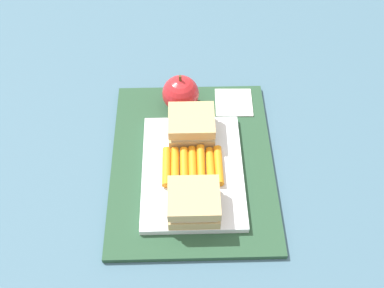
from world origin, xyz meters
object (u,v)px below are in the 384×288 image
Objects in this scene: carrot_sticks_bundle at (193,166)px; apple at (181,94)px; sandwich_half_left at (194,202)px; sandwich_half_right at (191,125)px; paper_napkin at (234,102)px; food_tray at (193,171)px.

carrot_sticks_bundle is 0.16m from apple.
sandwich_half_right is at bearing 0.00° from sandwich_half_left.
sandwich_half_right is at bearing 134.66° from paper_napkin.
sandwich_half_left is 0.79× the size of carrot_sticks_bundle.
carrot_sticks_bundle is (-0.08, -0.00, -0.02)m from sandwich_half_right.
apple reaches higher than sandwich_half_right.
apple is at bearing 6.91° from carrot_sticks_bundle.
sandwich_half_left is 1.00× the size of sandwich_half_right.
apple is (0.15, 0.02, 0.02)m from carrot_sticks_bundle.
sandwich_half_left is at bearing 179.81° from carrot_sticks_bundle.
sandwich_half_right is 1.14× the size of paper_napkin.
carrot_sticks_bundle is (0.00, -0.00, 0.01)m from food_tray.
sandwich_half_left reaches higher than paper_napkin.
paper_napkin is (0.24, -0.08, -0.03)m from sandwich_half_left.
food_tray is at bearing 152.58° from paper_napkin.
carrot_sticks_bundle reaches higher than food_tray.
apple is (0.23, 0.02, 0.00)m from sandwich_half_left.
sandwich_half_left is 0.23m from apple.
sandwich_half_right is 0.12m from paper_napkin.
food_tray is at bearing 180.00° from sandwich_half_right.
food_tray is 2.88× the size of sandwich_half_right.
sandwich_half_left is 0.08m from carrot_sticks_bundle.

